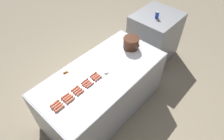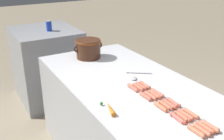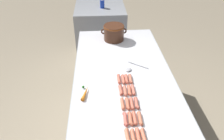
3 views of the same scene
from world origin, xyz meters
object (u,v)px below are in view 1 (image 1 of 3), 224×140
object	(u,v)px
hot_dog_1	(65,96)
hot_dog_2	(75,88)
hot_dog_4	(93,74)
hot_dog_16	(71,101)
hot_dog_6	(67,97)
hot_dog_13	(88,84)
hot_dog_19	(98,78)
back_cabinet	(154,36)
hot_dog_7	(77,90)
hot_dog_18	(90,85)
hot_dog_8	(86,83)
hot_dog_9	(95,76)
carrot	(69,70)
hot_dog_15	(60,109)
hot_dog_3	(85,81)
hot_dog_12	(78,91)
hot_dog_0	(55,103)
hot_dog_17	(81,93)
hot_dog_14	(96,77)
bean_pot	(131,42)
serving_spoon	(109,73)
hot_dog_10	(58,107)
soda_can	(157,15)
hot_dog_5	(56,105)

from	to	relation	value
hot_dog_1	hot_dog_2	bearing A→B (deg)	91.07
hot_dog_4	hot_dog_16	distance (m)	0.50
hot_dog_6	hot_dog_13	bearing A→B (deg)	83.60
hot_dog_19	hot_dog_1	bearing A→B (deg)	-102.31
back_cabinet	hot_dog_7	world-z (taller)	back_cabinet
hot_dog_7	hot_dog_18	bearing A→B (deg)	67.47
hot_dog_8	hot_dog_9	bearing A→B (deg)	89.60
back_cabinet	carrot	distance (m)	2.01
hot_dog_7	hot_dog_19	world-z (taller)	same
hot_dog_15	hot_dog_18	distance (m)	0.48
hot_dog_3	hot_dog_12	xyz separation A→B (m)	(0.07, -0.17, 0.00)
hot_dog_12	hot_dog_16	size ratio (longest dim) A/B	1.00
hot_dog_0	hot_dog_13	size ratio (longest dim) A/B	1.00
hot_dog_17	hot_dog_14	bearing A→B (deg)	97.21
hot_dog_18	bean_pot	xyz separation A→B (m)	(-0.09, 0.96, 0.09)
hot_dog_0	hot_dog_14	size ratio (longest dim) A/B	1.00
serving_spoon	hot_dog_8	bearing A→B (deg)	-107.40
hot_dog_1	hot_dog_12	bearing A→B (deg)	65.81
bean_pot	hot_dog_2	bearing A→B (deg)	-90.78
hot_dog_3	hot_dog_2	bearing A→B (deg)	-90.69
hot_dog_15	hot_dog_10	bearing A→B (deg)	170.64
bean_pot	back_cabinet	bearing A→B (deg)	98.51
hot_dog_1	hot_dog_15	distance (m)	0.19
hot_dog_13	hot_dog_17	world-z (taller)	same
soda_can	hot_dog_4	bearing A→B (deg)	-86.75
hot_dog_8	hot_dog_17	distance (m)	0.17
hot_dog_14	hot_dog_19	xyz separation A→B (m)	(0.04, -0.00, 0.00)
hot_dog_4	back_cabinet	bearing A→B (deg)	94.23
hot_dog_18	hot_dog_13	bearing A→B (deg)	-169.73
hot_dog_5	bean_pot	world-z (taller)	bean_pot
hot_dog_14	hot_dog_16	size ratio (longest dim) A/B	1.00
hot_dog_10	serving_spoon	xyz separation A→B (m)	(0.07, 0.81, -0.01)
hot_dog_1	bean_pot	world-z (taller)	bean_pot
hot_dog_5	hot_dog_8	size ratio (longest dim) A/B	1.00
hot_dog_3	hot_dog_17	bearing A→B (deg)	-56.39
hot_dog_9	hot_dog_17	world-z (taller)	same
hot_dog_1	hot_dog_15	xyz separation A→B (m)	(0.10, -0.16, 0.00)
hot_dog_3	hot_dog_12	size ratio (longest dim) A/B	1.00
hot_dog_4	soda_can	world-z (taller)	soda_can
hot_dog_2	hot_dog_16	distance (m)	0.19
hot_dog_1	hot_dog_17	bearing A→B (deg)	56.03
hot_dog_16	soda_can	distance (m)	2.18
hot_dog_8	hot_dog_13	xyz separation A→B (m)	(0.04, 0.00, 0.00)
hot_dog_10	serving_spoon	size ratio (longest dim) A/B	0.56
back_cabinet	hot_dog_2	world-z (taller)	back_cabinet
hot_dog_15	hot_dog_0	bearing A→B (deg)	176.80
hot_dog_0	hot_dog_16	bearing A→B (deg)	53.53
hot_dog_8	soda_can	size ratio (longest dim) A/B	1.07
hot_dog_7	serving_spoon	size ratio (longest dim) A/B	0.56
hot_dog_7	hot_dog_9	bearing A→B (deg)	90.14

